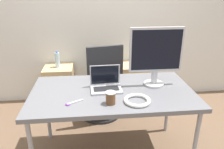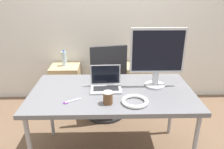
# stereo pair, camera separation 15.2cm
# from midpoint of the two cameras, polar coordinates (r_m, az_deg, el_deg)

# --- Properties ---
(wall_back) EXTENTS (10.00, 0.05, 2.60)m
(wall_back) POSITION_cam_midpoint_polar(r_m,az_deg,el_deg) (3.30, 0.79, 15.09)
(wall_back) COLOR silver
(wall_back) RESTS_ON ground_plane
(desk) EXTENTS (1.55, 0.85, 0.77)m
(desk) POSITION_cam_midpoint_polar(r_m,az_deg,el_deg) (2.11, 2.09, -5.54)
(desk) COLOR slate
(desk) RESTS_ON ground_plane
(office_chair) EXTENTS (0.57, 0.60, 1.06)m
(office_chair) POSITION_cam_midpoint_polar(r_m,az_deg,el_deg) (2.94, -0.12, -4.33)
(office_chair) COLOR #232326
(office_chair) RESTS_ON ground_plane
(cabinet_left) EXTENTS (0.41, 0.41, 0.61)m
(cabinet_left) POSITION_cam_midpoint_polar(r_m,az_deg,el_deg) (3.38, -10.58, -2.68)
(cabinet_left) COLOR tan
(cabinet_left) RESTS_ON ground_plane
(cabinet_right) EXTENTS (0.41, 0.41, 0.61)m
(cabinet_right) POSITION_cam_midpoint_polar(r_m,az_deg,el_deg) (3.38, 8.38, -2.51)
(cabinet_right) COLOR tan
(cabinet_right) RESTS_ON ground_plane
(water_bottle) EXTENTS (0.07, 0.07, 0.23)m
(water_bottle) POSITION_cam_midpoint_polar(r_m,az_deg,el_deg) (3.23, -11.08, 4.09)
(water_bottle) COLOR silver
(water_bottle) RESTS_ON cabinet_left
(laptop_center) EXTENTS (0.30, 0.24, 0.22)m
(laptop_center) POSITION_cam_midpoint_polar(r_m,az_deg,el_deg) (2.11, 0.42, -2.57)
(laptop_center) COLOR #ADADB2
(laptop_center) RESTS_ON desk
(monitor) EXTENTS (0.52, 0.20, 0.58)m
(monitor) POSITION_cam_midpoint_polar(r_m,az_deg,el_deg) (2.13, 13.73, 4.73)
(monitor) COLOR #B7B7BC
(monitor) RESTS_ON desk
(coffee_cup_white) EXTENTS (0.08, 0.08, 0.09)m
(coffee_cup_white) POSITION_cam_midpoint_polar(r_m,az_deg,el_deg) (2.27, -0.79, -0.77)
(coffee_cup_white) COLOR white
(coffee_cup_white) RESTS_ON desk
(coffee_cup_brown) EXTENTS (0.09, 0.09, 0.11)m
(coffee_cup_brown) POSITION_cam_midpoint_polar(r_m,az_deg,el_deg) (1.84, 1.28, -6.13)
(coffee_cup_brown) COLOR brown
(coffee_cup_brown) RESTS_ON desk
(cable_coil) EXTENTS (0.23, 0.23, 0.03)m
(cable_coil) POSITION_cam_midpoint_polar(r_m,az_deg,el_deg) (1.89, 8.30, -6.96)
(cable_coil) COLOR white
(cable_coil) RESTS_ON desk
(scissors) EXTENTS (0.16, 0.11, 0.01)m
(scissors) POSITION_cam_midpoint_polar(r_m,az_deg,el_deg) (1.91, -8.53, -6.97)
(scissors) COLOR #B2B2B7
(scissors) RESTS_ON desk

